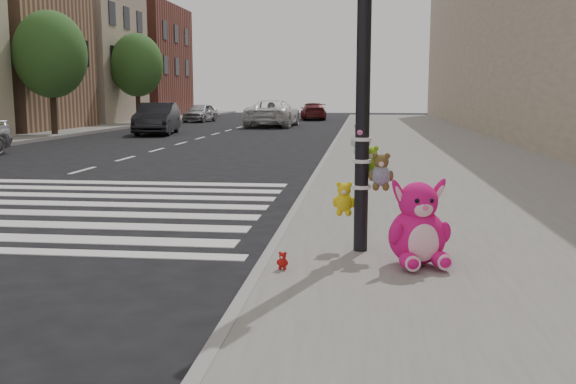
% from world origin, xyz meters
% --- Properties ---
extents(ground, '(120.00, 120.00, 0.00)m').
position_xyz_m(ground, '(0.00, 0.00, 0.00)').
color(ground, black).
rests_on(ground, ground).
extents(sidewalk_near, '(7.00, 80.00, 0.14)m').
position_xyz_m(sidewalk_near, '(5.00, 10.00, 0.07)').
color(sidewalk_near, slate).
rests_on(sidewalk_near, ground).
extents(curb_edge, '(0.12, 80.00, 0.15)m').
position_xyz_m(curb_edge, '(1.55, 10.00, 0.07)').
color(curb_edge, gray).
rests_on(curb_edge, ground).
extents(bld_far_c, '(6.00, 8.00, 8.00)m').
position_xyz_m(bld_far_c, '(-15.50, 26.00, 4.00)').
color(bld_far_c, '#A17456').
rests_on(bld_far_c, ground).
extents(bld_far_d, '(6.00, 8.00, 10.00)m').
position_xyz_m(bld_far_d, '(-15.50, 35.00, 5.00)').
color(bld_far_d, '#B9A68D').
rests_on(bld_far_d, ground).
extents(bld_far_e, '(6.00, 10.00, 9.00)m').
position_xyz_m(bld_far_e, '(-15.50, 46.00, 4.50)').
color(bld_far_e, brown).
rests_on(bld_far_e, ground).
extents(signal_pole, '(0.70, 0.49, 4.00)m').
position_xyz_m(signal_pole, '(2.62, 1.82, 1.74)').
color(signal_pole, black).
rests_on(signal_pole, sidewalk_near).
extents(tree_far_b, '(3.20, 3.20, 5.44)m').
position_xyz_m(tree_far_b, '(-11.20, 22.00, 3.65)').
color(tree_far_b, '#382619').
rests_on(tree_far_b, sidewalk_far).
extents(tree_far_c, '(3.20, 3.20, 5.44)m').
position_xyz_m(tree_far_c, '(-11.20, 33.00, 3.65)').
color(tree_far_c, '#382619').
rests_on(tree_far_c, sidewalk_far).
extents(pink_bunny, '(0.73, 0.81, 0.95)m').
position_xyz_m(pink_bunny, '(3.21, 1.21, 0.53)').
color(pink_bunny, '#E01272').
rests_on(pink_bunny, sidewalk_near).
extents(red_teddy, '(0.15, 0.12, 0.19)m').
position_xyz_m(red_teddy, '(1.80, 0.88, 0.23)').
color(red_teddy, '#B31411').
rests_on(red_teddy, sidewalk_near).
extents(car_dark_far, '(2.24, 4.77, 1.51)m').
position_xyz_m(car_dark_far, '(-7.19, 24.35, 0.76)').
color(car_dark_far, black).
rests_on(car_dark_far, ground).
extents(car_white_near, '(2.80, 5.74, 1.57)m').
position_xyz_m(car_white_near, '(-2.69, 32.19, 0.79)').
color(car_white_near, white).
rests_on(car_white_near, ground).
extents(car_maroon_near, '(2.32, 4.50, 1.25)m').
position_xyz_m(car_maroon_near, '(-1.08, 42.25, 0.63)').
color(car_maroon_near, maroon).
rests_on(car_maroon_near, ground).
extents(car_silver_deep, '(1.94, 3.90, 1.28)m').
position_xyz_m(car_silver_deep, '(-8.53, 37.90, 0.64)').
color(car_silver_deep, '#B7B7BC').
rests_on(car_silver_deep, ground).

